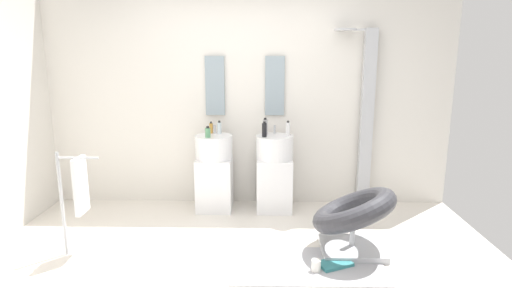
{
  "coord_description": "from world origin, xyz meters",
  "views": [
    {
      "loc": [
        0.23,
        -3.22,
        1.78
      ],
      "look_at": [
        0.15,
        0.55,
        0.95
      ],
      "focal_mm": 29.13,
      "sensor_mm": 36.0,
      "label": 1
    }
  ],
  "objects_px": {
    "soap_bottle_amber": "(211,128)",
    "lounge_chair": "(353,215)",
    "pedestal_sink_right": "(274,172)",
    "pedestal_sink_left": "(214,172)",
    "soap_bottle_white": "(288,129)",
    "soap_bottle_green": "(208,132)",
    "soap_bottle_black": "(264,130)",
    "towel_rack": "(77,188)",
    "coffee_mug": "(316,265)",
    "magazine_teal": "(335,264)",
    "shower_column": "(366,115)",
    "soap_bottle_grey": "(265,127)",
    "soap_bottle_clear": "(219,128)"
  },
  "relations": [
    {
      "from": "towel_rack",
      "to": "coffee_mug",
      "type": "bearing_deg",
      "value": -7.32
    },
    {
      "from": "coffee_mug",
      "to": "soap_bottle_green",
      "type": "bearing_deg",
      "value": 129.06
    },
    {
      "from": "coffee_mug",
      "to": "soap_bottle_amber",
      "type": "relative_size",
      "value": 0.71
    },
    {
      "from": "magazine_teal",
      "to": "coffee_mug",
      "type": "xyz_separation_m",
      "value": [
        -0.17,
        -0.09,
        0.03
      ]
    },
    {
      "from": "shower_column",
      "to": "towel_rack",
      "type": "bearing_deg",
      "value": -154.47
    },
    {
      "from": "lounge_chair",
      "to": "soap_bottle_green",
      "type": "height_order",
      "value": "soap_bottle_green"
    },
    {
      "from": "pedestal_sink_left",
      "to": "shower_column",
      "type": "bearing_deg",
      "value": 6.08
    },
    {
      "from": "shower_column",
      "to": "soap_bottle_grey",
      "type": "distance_m",
      "value": 1.17
    },
    {
      "from": "soap_bottle_amber",
      "to": "lounge_chair",
      "type": "bearing_deg",
      "value": -39.61
    },
    {
      "from": "coffee_mug",
      "to": "soap_bottle_white",
      "type": "height_order",
      "value": "soap_bottle_white"
    },
    {
      "from": "lounge_chair",
      "to": "soap_bottle_green",
      "type": "distance_m",
      "value": 1.8
    },
    {
      "from": "pedestal_sink_right",
      "to": "magazine_teal",
      "type": "xyz_separation_m",
      "value": [
        0.49,
        -1.32,
        -0.42
      ]
    },
    {
      "from": "soap_bottle_grey",
      "to": "shower_column",
      "type": "bearing_deg",
      "value": 6.89
    },
    {
      "from": "magazine_teal",
      "to": "coffee_mug",
      "type": "bearing_deg",
      "value": -175.97
    },
    {
      "from": "soap_bottle_black",
      "to": "soap_bottle_amber",
      "type": "relative_size",
      "value": 1.28
    },
    {
      "from": "pedestal_sink_right",
      "to": "soap_bottle_white",
      "type": "height_order",
      "value": "soap_bottle_white"
    },
    {
      "from": "pedestal_sink_left",
      "to": "towel_rack",
      "type": "relative_size",
      "value": 1.02
    },
    {
      "from": "coffee_mug",
      "to": "soap_bottle_clear",
      "type": "distance_m",
      "value": 2.01
    },
    {
      "from": "soap_bottle_amber",
      "to": "soap_bottle_black",
      "type": "bearing_deg",
      "value": -18.68
    },
    {
      "from": "pedestal_sink_left",
      "to": "soap_bottle_green",
      "type": "bearing_deg",
      "value": -112.45
    },
    {
      "from": "pedestal_sink_left",
      "to": "towel_rack",
      "type": "distance_m",
      "value": 1.57
    },
    {
      "from": "towel_rack",
      "to": "soap_bottle_grey",
      "type": "xyz_separation_m",
      "value": [
        1.64,
        1.19,
        0.33
      ]
    },
    {
      "from": "pedestal_sink_right",
      "to": "soap_bottle_black",
      "type": "relative_size",
      "value": 5.64
    },
    {
      "from": "pedestal_sink_left",
      "to": "soap_bottle_white",
      "type": "relative_size",
      "value": 5.83
    },
    {
      "from": "pedestal_sink_left",
      "to": "soap_bottle_white",
      "type": "bearing_deg",
      "value": 1.28
    },
    {
      "from": "pedestal_sink_right",
      "to": "soap_bottle_clear",
      "type": "distance_m",
      "value": 0.81
    },
    {
      "from": "lounge_chair",
      "to": "pedestal_sink_left",
      "type": "bearing_deg",
      "value": 142.95
    },
    {
      "from": "pedestal_sink_left",
      "to": "shower_column",
      "type": "relative_size",
      "value": 0.47
    },
    {
      "from": "soap_bottle_amber",
      "to": "pedestal_sink_right",
      "type": "bearing_deg",
      "value": -10.51
    },
    {
      "from": "soap_bottle_green",
      "to": "soap_bottle_white",
      "type": "xyz_separation_m",
      "value": [
        0.88,
        0.13,
        0.02
      ]
    },
    {
      "from": "pedestal_sink_left",
      "to": "lounge_chair",
      "type": "distance_m",
      "value": 1.73
    },
    {
      "from": "magazine_teal",
      "to": "soap_bottle_amber",
      "type": "height_order",
      "value": "soap_bottle_amber"
    },
    {
      "from": "magazine_teal",
      "to": "soap_bottle_black",
      "type": "height_order",
      "value": "soap_bottle_black"
    },
    {
      "from": "shower_column",
      "to": "soap_bottle_black",
      "type": "distance_m",
      "value": 1.2
    },
    {
      "from": "pedestal_sink_left",
      "to": "lounge_chair",
      "type": "bearing_deg",
      "value": -37.05
    },
    {
      "from": "soap_bottle_grey",
      "to": "towel_rack",
      "type": "bearing_deg",
      "value": -143.9
    },
    {
      "from": "soap_bottle_white",
      "to": "soap_bottle_clear",
      "type": "distance_m",
      "value": 0.79
    },
    {
      "from": "pedestal_sink_right",
      "to": "magazine_teal",
      "type": "height_order",
      "value": "pedestal_sink_right"
    },
    {
      "from": "magazine_teal",
      "to": "soap_bottle_green",
      "type": "height_order",
      "value": "soap_bottle_green"
    },
    {
      "from": "pedestal_sink_left",
      "to": "towel_rack",
      "type": "xyz_separation_m",
      "value": [
        -1.06,
        -1.15,
        0.18
      ]
    },
    {
      "from": "pedestal_sink_right",
      "to": "coffee_mug",
      "type": "relative_size",
      "value": 10.12
    },
    {
      "from": "soap_bottle_black",
      "to": "soap_bottle_grey",
      "type": "relative_size",
      "value": 0.88
    },
    {
      "from": "lounge_chair",
      "to": "magazine_teal",
      "type": "relative_size",
      "value": 3.68
    },
    {
      "from": "soap_bottle_amber",
      "to": "towel_rack",
      "type": "bearing_deg",
      "value": -128.27
    },
    {
      "from": "soap_bottle_green",
      "to": "pedestal_sink_left",
      "type": "bearing_deg",
      "value": 67.55
    },
    {
      "from": "lounge_chair",
      "to": "soap_bottle_clear",
      "type": "distance_m",
      "value": 1.85
    },
    {
      "from": "lounge_chair",
      "to": "towel_rack",
      "type": "bearing_deg",
      "value": -177.45
    },
    {
      "from": "pedestal_sink_left",
      "to": "magazine_teal",
      "type": "height_order",
      "value": "pedestal_sink_left"
    },
    {
      "from": "towel_rack",
      "to": "soap_bottle_white",
      "type": "xyz_separation_m",
      "value": [
        1.89,
        1.17,
        0.32
      ]
    },
    {
      "from": "shower_column",
      "to": "towel_rack",
      "type": "xyz_separation_m",
      "value": [
        -2.79,
        -1.33,
        -0.45
      ]
    }
  ]
}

